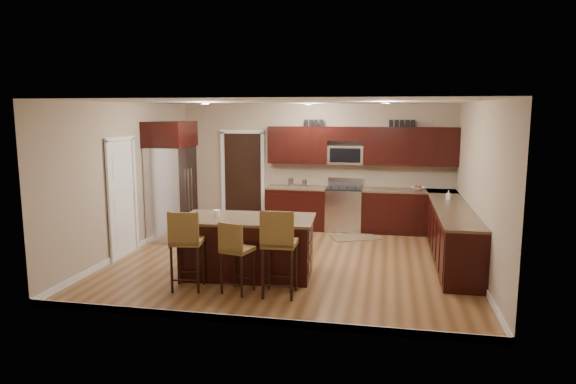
% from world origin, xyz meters
% --- Properties ---
extents(floor, '(6.00, 6.00, 0.00)m').
position_xyz_m(floor, '(0.00, 0.00, 0.00)').
color(floor, brown).
rests_on(floor, ground).
extents(ceiling, '(6.00, 6.00, 0.00)m').
position_xyz_m(ceiling, '(0.00, 0.00, 2.70)').
color(ceiling, silver).
rests_on(ceiling, wall_back).
extents(wall_back, '(6.00, 0.00, 6.00)m').
position_xyz_m(wall_back, '(0.00, 2.75, 1.35)').
color(wall_back, tan).
rests_on(wall_back, floor).
extents(wall_left, '(0.00, 5.50, 5.50)m').
position_xyz_m(wall_left, '(-3.00, 0.00, 1.35)').
color(wall_left, tan).
rests_on(wall_left, floor).
extents(wall_right, '(0.00, 5.50, 5.50)m').
position_xyz_m(wall_right, '(3.00, 0.00, 1.35)').
color(wall_right, tan).
rests_on(wall_right, floor).
extents(base_cabinets, '(4.02, 3.96, 0.92)m').
position_xyz_m(base_cabinets, '(1.90, 1.45, 0.46)').
color(base_cabinets, black).
rests_on(base_cabinets, floor).
extents(upper_cabinets, '(4.00, 0.33, 0.80)m').
position_xyz_m(upper_cabinets, '(1.04, 2.58, 1.84)').
color(upper_cabinets, black).
rests_on(upper_cabinets, wall_back).
extents(range, '(0.76, 0.64, 1.11)m').
position_xyz_m(range, '(0.68, 2.45, 0.47)').
color(range, silver).
rests_on(range, floor).
extents(microwave, '(0.76, 0.31, 0.40)m').
position_xyz_m(microwave, '(0.68, 2.60, 1.62)').
color(microwave, silver).
rests_on(microwave, upper_cabinets).
extents(doorway, '(0.85, 0.03, 2.06)m').
position_xyz_m(doorway, '(-1.65, 2.73, 1.03)').
color(doorway, black).
rests_on(doorway, floor).
extents(pantry_door, '(0.03, 0.80, 2.04)m').
position_xyz_m(pantry_door, '(-2.98, -0.30, 1.02)').
color(pantry_door, white).
rests_on(pantry_door, floor).
extents(letter_decor, '(2.20, 0.03, 0.15)m').
position_xyz_m(letter_decor, '(0.90, 2.58, 2.29)').
color(letter_decor, black).
rests_on(letter_decor, upper_cabinets).
extents(island, '(2.12, 1.21, 0.92)m').
position_xyz_m(island, '(-0.53, -0.92, 0.43)').
color(island, black).
rests_on(island, floor).
extents(stool_left, '(0.50, 0.50, 1.17)m').
position_xyz_m(stool_left, '(-1.20, -1.76, 0.73)').
color(stool_left, olive).
rests_on(stool_left, floor).
extents(stool_mid, '(0.48, 0.48, 1.03)m').
position_xyz_m(stool_mid, '(-0.48, -1.75, 0.64)').
color(stool_mid, olive).
rests_on(stool_mid, floor).
extents(stool_right, '(0.47, 0.47, 1.24)m').
position_xyz_m(stool_right, '(0.15, -1.77, 0.77)').
color(stool_right, olive).
rests_on(stool_right, floor).
extents(refrigerator, '(0.79, 0.99, 2.35)m').
position_xyz_m(refrigerator, '(-2.62, 1.00, 1.20)').
color(refrigerator, silver).
rests_on(refrigerator, floor).
extents(floor_mat, '(1.10, 0.94, 0.01)m').
position_xyz_m(floor_mat, '(0.95, 1.83, 0.01)').
color(floor_mat, brown).
rests_on(floor_mat, floor).
extents(fruit_bowl, '(0.33, 0.33, 0.07)m').
position_xyz_m(fruit_bowl, '(2.19, 2.45, 0.96)').
color(fruit_bowl, silver).
rests_on(fruit_bowl, base_cabinets).
extents(soap_bottle, '(0.10, 0.10, 0.17)m').
position_xyz_m(soap_bottle, '(2.70, 1.37, 1.01)').
color(soap_bottle, '#B2B2B2').
rests_on(soap_bottle, base_cabinets).
extents(canister_tall, '(0.12, 0.12, 0.19)m').
position_xyz_m(canister_tall, '(-0.49, 2.45, 1.01)').
color(canister_tall, silver).
rests_on(canister_tall, base_cabinets).
extents(canister_short, '(0.11, 0.11, 0.16)m').
position_xyz_m(canister_short, '(-0.19, 2.45, 1.00)').
color(canister_short, silver).
rests_on(canister_short, base_cabinets).
extents(island_jar, '(0.10, 0.10, 0.10)m').
position_xyz_m(island_jar, '(-1.03, -0.92, 0.97)').
color(island_jar, white).
rests_on(island_jar, island).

